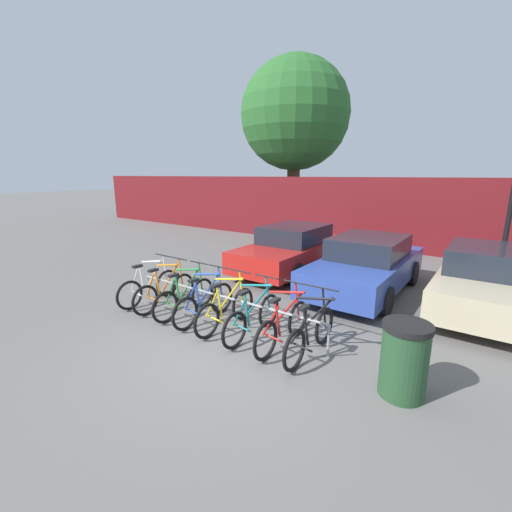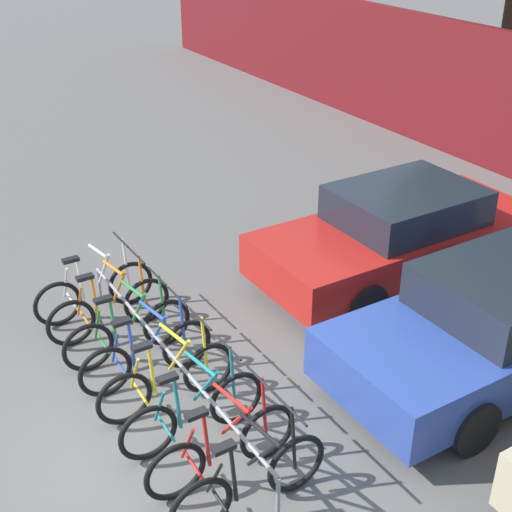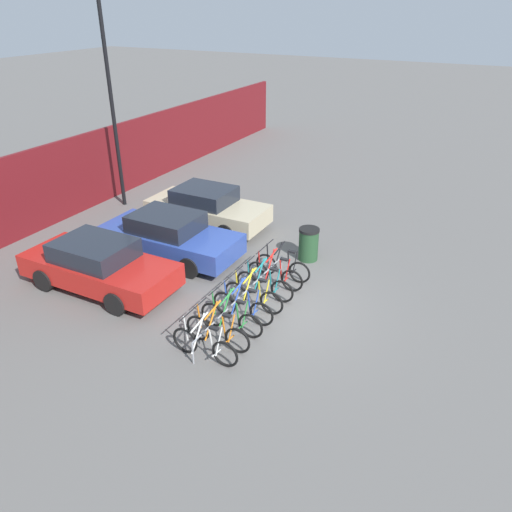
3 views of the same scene
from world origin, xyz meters
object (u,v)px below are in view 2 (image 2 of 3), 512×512
(bike_rack, at_px, (169,355))
(bicycle_black, at_px, (250,481))
(car_blue, at_px, (501,322))
(bicycle_white, at_px, (95,290))
(bicycle_green, at_px, (128,331))
(bicycle_blue, at_px, (147,354))
(bicycle_teal, at_px, (194,412))
(car_red, at_px, (399,233))
(bicycle_red, at_px, (223,448))
(bicycle_orange, at_px, (110,308))
(bicycle_yellow, at_px, (168,380))

(bike_rack, bearing_deg, bicycle_black, -4.14)
(bike_rack, height_order, car_blue, car_blue)
(bike_rack, relative_size, bicycle_white, 2.72)
(bicycle_green, xyz_separation_m, bicycle_blue, (0.57, 0.00, 0.00))
(bicycle_white, height_order, car_blue, car_blue)
(bicycle_teal, xyz_separation_m, car_red, (-1.62, 4.29, 0.31))
(bicycle_teal, bearing_deg, bicycle_red, -0.14)
(bicycle_green, bearing_deg, bicycle_red, -1.13)
(bicycle_white, xyz_separation_m, car_blue, (3.78, 3.71, 0.31))
(bicycle_white, bearing_deg, bicycle_red, 3.85)
(bike_rack, relative_size, car_blue, 1.05)
(bicycle_green, relative_size, bicycle_black, 1.00)
(bicycle_white, xyz_separation_m, bicycle_orange, (0.55, 0.00, 0.00))
(bicycle_yellow, relative_size, car_red, 0.39)
(bicycle_orange, xyz_separation_m, bicycle_yellow, (1.77, 0.00, 0.00))
(bicycle_orange, height_order, bicycle_green, same)
(bicycle_red, relative_size, car_red, 0.39)
(bicycle_teal, bearing_deg, car_blue, 77.28)
(bicycle_green, height_order, bicycle_blue, same)
(bicycle_teal, height_order, car_red, car_red)
(bike_rack, xyz_separation_m, car_red, (-0.73, 4.14, 0.20))
(bicycle_blue, xyz_separation_m, car_red, (-0.42, 4.29, 0.31))
(bicycle_black, bearing_deg, bicycle_teal, 179.26)
(bicycle_white, relative_size, bicycle_blue, 1.00)
(bicycle_red, distance_m, car_blue, 3.73)
(bike_rack, bearing_deg, bicycle_orange, -174.37)
(bicycle_blue, height_order, car_red, car_red)
(bicycle_white, bearing_deg, car_blue, 48.33)
(car_blue, bearing_deg, bicycle_white, -135.53)
(bicycle_white, bearing_deg, bicycle_green, 3.85)
(car_blue, bearing_deg, car_red, 166.64)
(bike_rack, distance_m, bicycle_white, 2.06)
(bike_rack, distance_m, bicycle_teal, 0.92)
(bicycle_green, xyz_separation_m, car_blue, (2.60, 3.71, 0.31))
(bicycle_green, height_order, bicycle_black, same)
(bike_rack, relative_size, bicycle_yellow, 2.72)
(bicycle_orange, relative_size, car_red, 0.39)
(bicycle_yellow, distance_m, car_red, 4.41)
(bicycle_orange, bearing_deg, bicycle_green, -1.37)
(bicycle_white, distance_m, bicycle_red, 3.58)
(bicycle_yellow, xyz_separation_m, bicycle_black, (1.80, 0.00, 0.00))
(bike_rack, xyz_separation_m, bicycle_blue, (-0.31, -0.15, -0.12))
(bicycle_orange, height_order, bicycle_black, same)
(bicycle_blue, height_order, bicycle_black, same)
(bicycle_orange, relative_size, bicycle_black, 1.00)
(bike_rack, bearing_deg, bicycle_white, -175.86)
(bike_rack, relative_size, bicycle_red, 2.72)
(bicycle_white, height_order, bicycle_orange, same)
(bicycle_teal, xyz_separation_m, car_blue, (0.83, 3.71, 0.31))
(car_blue, bearing_deg, bike_rack, -115.83)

